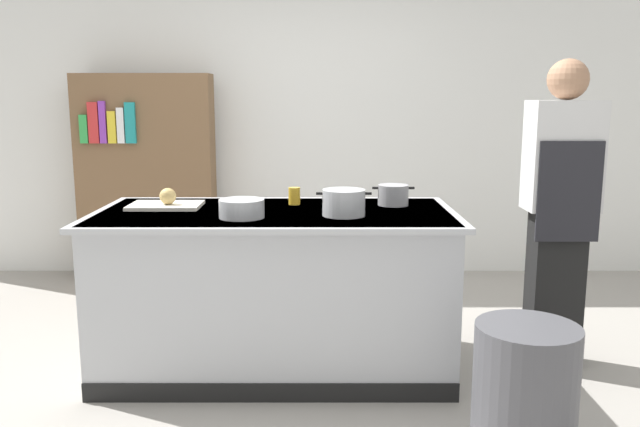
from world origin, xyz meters
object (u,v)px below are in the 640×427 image
object	(u,v)px
mixing_bowl	(241,209)
person_chef	(559,208)
juice_cup	(294,196)
sauce_pan	(393,195)
stock_pot	(343,203)
trash_bin	(524,392)
bookshelf	(147,179)
onion	(168,196)

from	to	relation	value
mixing_bowl	person_chef	distance (m)	1.75
juice_cup	sauce_pan	bearing A→B (deg)	-2.29
stock_pot	juice_cup	distance (m)	0.45
trash_bin	bookshelf	size ratio (longest dim) A/B	0.34
stock_pot	person_chef	size ratio (longest dim) A/B	0.17
trash_bin	onion	bearing A→B (deg)	148.48
onion	juice_cup	bearing A→B (deg)	9.37
onion	sauce_pan	bearing A→B (deg)	4.20
sauce_pan	person_chef	distance (m)	0.92
stock_pot	sauce_pan	distance (m)	0.45
mixing_bowl	person_chef	size ratio (longest dim) A/B	0.14
sauce_pan	mixing_bowl	world-z (taller)	sauce_pan
sauce_pan	trash_bin	xyz separation A→B (m)	(0.44, -1.15, -0.67)
onion	mixing_bowl	size ratio (longest dim) A/B	0.39
bookshelf	stock_pot	bearing A→B (deg)	-51.24
stock_pot	trash_bin	bearing A→B (deg)	-47.88
trash_bin	person_chef	world-z (taller)	person_chef
stock_pot	mixing_bowl	bearing A→B (deg)	-173.79
stock_pot	bookshelf	xyz separation A→B (m)	(-1.55, 1.94, -0.12)
juice_cup	person_chef	distance (m)	1.49
person_chef	bookshelf	world-z (taller)	person_chef
stock_pot	bookshelf	world-z (taller)	bookshelf
person_chef	stock_pot	bearing A→B (deg)	93.37
juice_cup	trash_bin	bearing A→B (deg)	-49.19
mixing_bowl	trash_bin	world-z (taller)	mixing_bowl
mixing_bowl	bookshelf	bearing A→B (deg)	117.16
mixing_bowl	juice_cup	xyz separation A→B (m)	(0.26, 0.41, 0.00)
person_chef	juice_cup	bearing A→B (deg)	78.18
sauce_pan	bookshelf	size ratio (longest dim) A/B	0.14
trash_bin	person_chef	bearing A→B (deg)	64.63
mixing_bowl	trash_bin	distance (m)	1.62
trash_bin	bookshelf	xyz separation A→B (m)	(-2.29, 2.75, 0.56)
mixing_bowl	onion	bearing A→B (deg)	146.65
juice_cup	mixing_bowl	bearing A→B (deg)	-121.80
onion	juice_cup	xyz separation A→B (m)	(0.71, 0.12, -0.02)
onion	stock_pot	bearing A→B (deg)	-13.69
bookshelf	juice_cup	bearing A→B (deg)	-50.99
mixing_bowl	stock_pot	bearing A→B (deg)	6.21
juice_cup	bookshelf	world-z (taller)	bookshelf
onion	mixing_bowl	world-z (taller)	onion
person_chef	bookshelf	xyz separation A→B (m)	(-2.76, 1.77, -0.06)
stock_pot	bookshelf	size ratio (longest dim) A/B	0.17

